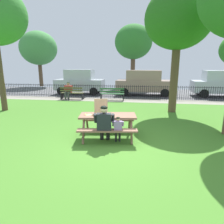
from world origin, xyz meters
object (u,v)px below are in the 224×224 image
object	(u,v)px
pizza_slice_on_table	(88,114)
child_at_table	(118,127)
tree_midground_right	(179,19)
picnic_table_foreground	(108,120)
parked_car_left	(145,82)
parked_car_far_left	(80,82)
far_tree_left	(38,48)
park_bench_left	(72,93)
pizza_box_open	(101,112)
parked_car_center	(223,83)
far_tree_midleft	(133,42)
person_on_park_bench	(68,90)
park_bench_center	(112,94)
adult_at_table	(104,123)

from	to	relation	value
pizza_slice_on_table	child_at_table	size ratio (longest dim) A/B	0.27
child_at_table	tree_midground_right	world-z (taller)	tree_midground_right
picnic_table_foreground	parked_car_left	xyz separation A→B (m)	(1.26, 9.57, 0.41)
child_at_table	parked_car_far_left	world-z (taller)	parked_car_far_left
far_tree_left	park_bench_left	bearing A→B (deg)	-50.40
parked_car_left	pizza_box_open	bearing A→B (deg)	-98.85
child_at_table	park_bench_left	distance (m)	8.41
tree_midground_right	park_bench_left	bearing A→B (deg)	156.63
parked_car_left	parked_car_center	xyz separation A→B (m)	(5.75, -0.00, 0.00)
picnic_table_foreground	far_tree_midleft	bearing A→B (deg)	89.70
parked_car_center	person_on_park_bench	bearing A→B (deg)	-166.27
parked_car_center	far_tree_left	distance (m)	18.17
tree_midground_right	far_tree_left	bearing A→B (deg)	140.54
parked_car_far_left	far_tree_midleft	size ratio (longest dim) A/B	0.63
far_tree_midleft	tree_midground_right	bearing A→B (deg)	-76.38
park_bench_left	tree_midground_right	distance (m)	7.98
far_tree_left	far_tree_midleft	size ratio (longest dim) A/B	0.94
park_bench_left	parked_car_center	distance (m)	11.09
picnic_table_foreground	far_tree_midleft	size ratio (longest dim) A/B	0.32
picnic_table_foreground	parked_car_left	distance (m)	9.66
pizza_slice_on_table	park_bench_left	distance (m)	7.61
park_bench_center	person_on_park_bench	bearing A→B (deg)	179.65
adult_at_table	parked_car_far_left	bearing A→B (deg)	111.54
picnic_table_foreground	tree_midground_right	xyz separation A→B (m)	(2.63, 4.12, 3.79)
adult_at_table	tree_midground_right	distance (m)	6.50
pizza_slice_on_table	far_tree_midleft	world-z (taller)	far_tree_midleft
picnic_table_foreground	parked_car_left	size ratio (longest dim) A/B	0.45
picnic_table_foreground	far_tree_left	size ratio (longest dim) A/B	0.34
adult_at_table	picnic_table_foreground	bearing A→B (deg)	87.99
adult_at_table	parked_car_left	size ratio (longest dim) A/B	0.27
pizza_slice_on_table	tree_midground_right	distance (m)	6.43
pizza_box_open	parked_car_left	size ratio (longest dim) A/B	0.12
picnic_table_foreground	person_on_park_bench	bearing A→B (deg)	120.15
picnic_table_foreground	adult_at_table	size ratio (longest dim) A/B	1.67
pizza_slice_on_table	park_bench_center	world-z (taller)	park_bench_center
park_bench_center	far_tree_midleft	size ratio (longest dim) A/B	0.26
pizza_box_open	parked_car_center	distance (m)	12.00
tree_midground_right	picnic_table_foreground	bearing A→B (deg)	-122.54
adult_at_table	person_on_park_bench	xyz separation A→B (m)	(-3.98, 7.39, 0.00)
parked_car_center	far_tree_midleft	xyz separation A→B (m)	(-6.94, 5.08, 3.54)
park_bench_center	person_on_park_bench	distance (m)	3.11
parked_car_center	pizza_box_open	bearing A→B (deg)	-127.12
park_bench_center	adult_at_table	bearing A→B (deg)	-83.20
far_tree_left	person_on_park_bench	bearing A→B (deg)	-51.54
parked_car_center	far_tree_left	xyz separation A→B (m)	(-17.17, 5.08, 3.08)
tree_midground_right	parked_car_center	distance (m)	7.77
pizza_slice_on_table	park_bench_left	xyz separation A→B (m)	(-3.09, 6.94, -0.36)
adult_at_table	far_tree_midleft	bearing A→B (deg)	89.65
pizza_box_open	far_tree_left	size ratio (longest dim) A/B	0.09
far_tree_midleft	far_tree_left	bearing A→B (deg)	-180.00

